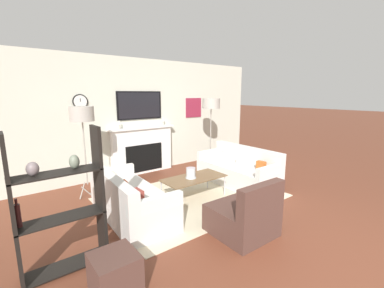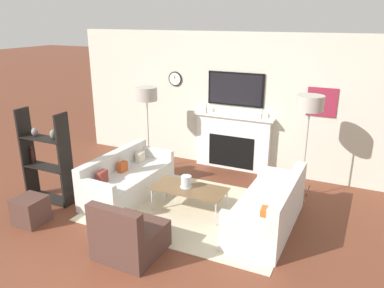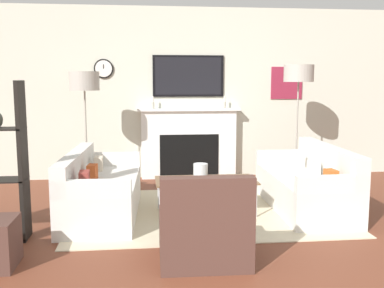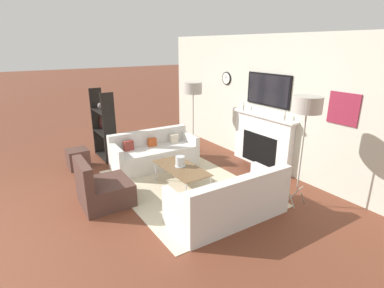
{
  "view_description": "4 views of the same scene",
  "coord_description": "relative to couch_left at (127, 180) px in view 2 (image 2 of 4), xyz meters",
  "views": [
    {
      "loc": [
        -2.76,
        -0.65,
        1.9
      ],
      "look_at": [
        0.25,
        3.22,
        0.93
      ],
      "focal_mm": 24.0,
      "sensor_mm": 36.0,
      "label": 1
    },
    {
      "loc": [
        2.29,
        -1.99,
        2.96
      ],
      "look_at": [
        -0.28,
        3.5,
        0.89
      ],
      "focal_mm": 35.0,
      "sensor_mm": 36.0,
      "label": 2
    },
    {
      "loc": [
        -0.74,
        -2.26,
        1.56
      ],
      "look_at": [
        -0.14,
        3.11,
        0.79
      ],
      "focal_mm": 42.0,
      "sensor_mm": 36.0,
      "label": 3
    },
    {
      "loc": [
        4.22,
        0.26,
        2.5
      ],
      "look_at": [
        -0.04,
        3.07,
        0.8
      ],
      "focal_mm": 28.0,
      "sensor_mm": 36.0,
      "label": 4
    }
  ],
  "objects": [
    {
      "name": "ottoman",
      "position": [
        -0.78,
        -1.4,
        -0.07
      ],
      "size": [
        0.42,
        0.42,
        0.41
      ],
      "color": "#4D322A",
      "rests_on": "ground_plane"
    },
    {
      "name": "couch_right",
      "position": [
        2.49,
        -0.0,
        0.0
      ],
      "size": [
        0.81,
        1.81,
        0.77
      ],
      "color": "silver",
      "rests_on": "ground_plane"
    },
    {
      "name": "couch_left",
      "position": [
        0.0,
        0.0,
        0.0
      ],
      "size": [
        0.85,
        1.81,
        0.74
      ],
      "color": "silver",
      "rests_on": "ground_plane"
    },
    {
      "name": "floor_lamp_left",
      "position": [
        -0.28,
        1.19,
        1.25
      ],
      "size": [
        0.41,
        0.41,
        1.69
      ],
      "color": "#9E998E",
      "rests_on": "ground_plane"
    },
    {
      "name": "shelf_unit",
      "position": [
        -1.07,
        -0.7,
        0.49
      ],
      "size": [
        0.87,
        0.28,
        1.56
      ],
      "color": "black",
      "rests_on": "ground_plane"
    },
    {
      "name": "hurricane_candle",
      "position": [
        1.17,
        -0.05,
        0.21
      ],
      "size": [
        0.19,
        0.19,
        0.19
      ],
      "color": "silver",
      "rests_on": "coffee_table"
    },
    {
      "name": "coffee_table",
      "position": [
        1.23,
        -0.07,
        0.11
      ],
      "size": [
        1.17,
        0.56,
        0.41
      ],
      "color": "brown",
      "rests_on": "ground_plane"
    },
    {
      "name": "area_rug",
      "position": [
        1.24,
        -0.0,
        -0.27
      ],
      "size": [
        3.11,
        2.22,
        0.01
      ],
      "color": "beige",
      "rests_on": "ground_plane"
    },
    {
      "name": "fireplace_wall",
      "position": [
        1.25,
        2.03,
        0.95
      ],
      "size": [
        7.06,
        0.28,
        2.7
      ],
      "color": "beige",
      "rests_on": "ground_plane"
    },
    {
      "name": "armchair",
      "position": [
        1.02,
        -1.44,
        -0.02
      ],
      "size": [
        0.78,
        0.8,
        0.8
      ],
      "color": "#4D322A",
      "rests_on": "ground_plane"
    },
    {
      "name": "floor_lamp_right",
      "position": [
        2.77,
        1.19,
        1.36
      ],
      "size": [
        0.43,
        0.43,
        1.79
      ],
      "color": "#9E998E",
      "rests_on": "ground_plane"
    }
  ]
}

